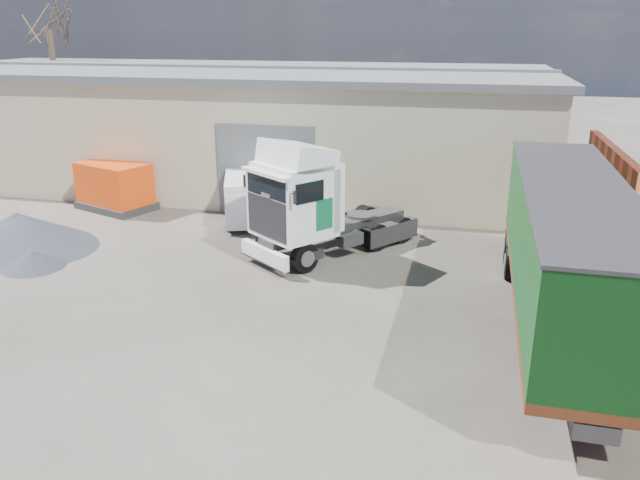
% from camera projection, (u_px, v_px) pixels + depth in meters
% --- Properties ---
extents(ground, '(120.00, 120.00, 0.00)m').
position_uv_depth(ground, '(221.00, 333.00, 15.43)').
color(ground, black).
rests_on(ground, ground).
extents(warehouse, '(30.60, 12.60, 5.42)m').
position_uv_depth(warehouse, '(225.00, 123.00, 30.58)').
color(warehouse, beige).
rests_on(warehouse, ground).
extents(bare_tree, '(4.00, 4.00, 9.60)m').
position_uv_depth(bare_tree, '(47.00, 12.00, 35.14)').
color(bare_tree, '#382B21').
rests_on(bare_tree, ground).
extents(tractor_unit, '(5.22, 5.91, 3.93)m').
position_uv_depth(tractor_unit, '(312.00, 208.00, 20.05)').
color(tractor_unit, black).
rests_on(tractor_unit, ground).
extents(box_trailer, '(2.60, 11.26, 3.73)m').
position_uv_depth(box_trailer, '(567.00, 242.00, 14.97)').
color(box_trailer, '#2D2D30').
rests_on(box_trailer, ground).
extents(panel_van, '(3.22, 4.82, 1.83)m').
position_uv_depth(panel_van, '(250.00, 196.00, 24.18)').
color(panel_van, black).
rests_on(panel_van, ground).
extents(orange_skip, '(3.56, 2.90, 1.92)m').
position_uv_depth(orange_skip, '(115.00, 189.00, 25.60)').
color(orange_skip, '#2D2D30').
rests_on(orange_skip, ground).
extents(gravel_heap, '(6.76, 6.76, 1.10)m').
position_uv_depth(gravel_heap, '(25.00, 231.00, 21.43)').
color(gravel_heap, black).
rests_on(gravel_heap, ground).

